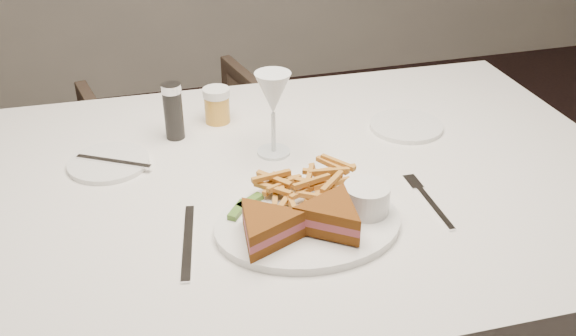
# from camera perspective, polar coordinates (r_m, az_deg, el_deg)

# --- Properties ---
(table) EXTENTS (1.42, 0.96, 0.75)m
(table) POSITION_cam_1_polar(r_m,az_deg,el_deg) (1.46, -0.55, -13.49)
(table) COLOR silver
(table) RESTS_ON ground
(chair_far) EXTENTS (0.68, 0.65, 0.60)m
(chair_far) POSITION_cam_1_polar(r_m,az_deg,el_deg) (2.25, -9.00, 1.11)
(chair_far) COLOR #49382D
(chair_far) RESTS_ON ground
(table_setting) EXTENTS (0.80, 0.65, 0.18)m
(table_setting) POSITION_cam_1_polar(r_m,az_deg,el_deg) (1.16, 0.15, -1.05)
(table_setting) COLOR white
(table_setting) RESTS_ON table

